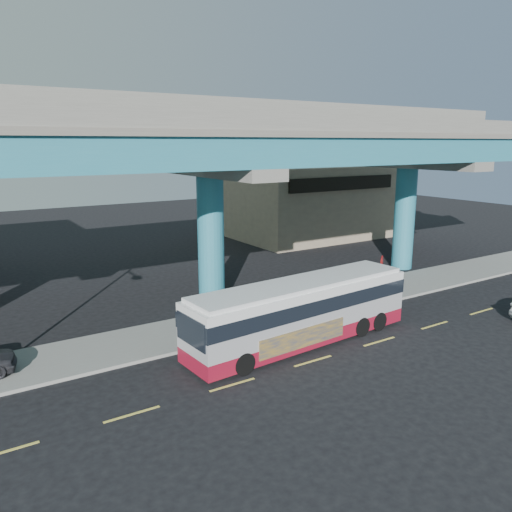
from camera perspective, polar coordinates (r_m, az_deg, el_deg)
ground at (r=22.25m, az=6.04°, el=-11.58°), size 120.00×120.00×0.00m
sidewalk at (r=26.40m, az=-1.47°, el=-7.32°), size 70.00×4.00×0.15m
lane_markings at (r=22.03m, az=6.54°, el=-11.83°), size 58.00×0.12×0.01m
viaduct at (r=27.93m, az=-5.51°, el=12.72°), size 52.00×12.40×11.70m
building_beige at (r=49.78m, az=5.88°, el=6.23°), size 14.00×10.23×7.00m
transit_bus at (r=23.25m, az=5.23°, el=-6.11°), size 11.80×3.32×2.99m
stop_sign at (r=30.15m, az=14.15°, el=-1.28°), size 0.66×0.47×2.59m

